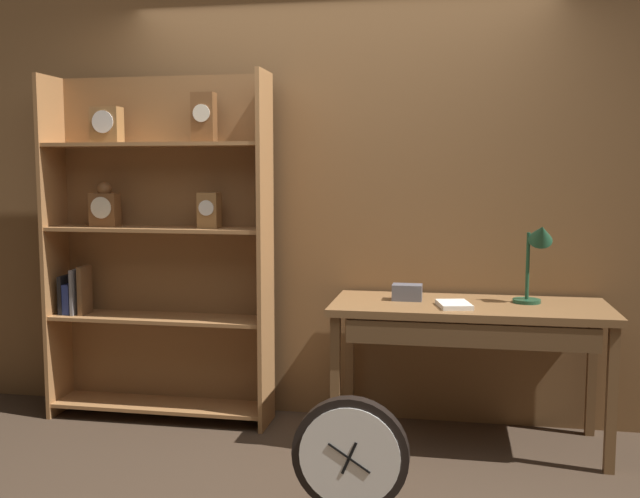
% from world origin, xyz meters
% --- Properties ---
extents(back_wood_panel, '(4.80, 0.05, 2.60)m').
position_xyz_m(back_wood_panel, '(0.00, 1.30, 1.30)').
color(back_wood_panel, brown).
rests_on(back_wood_panel, ground).
extents(bookshelf, '(1.36, 0.31, 2.07)m').
position_xyz_m(bookshelf, '(-1.08, 1.05, 1.04)').
color(bookshelf, '#9E6B3D').
rests_on(bookshelf, ground).
extents(workbench, '(1.49, 0.64, 0.79)m').
position_xyz_m(workbench, '(0.78, 0.89, 0.70)').
color(workbench, brown).
rests_on(workbench, ground).
extents(desk_lamp, '(0.20, 0.21, 0.47)m').
position_xyz_m(desk_lamp, '(1.13, 0.97, 1.09)').
color(desk_lamp, '#1E472D').
rests_on(desk_lamp, workbench).
extents(toolbox_small, '(0.16, 0.11, 0.09)m').
position_xyz_m(toolbox_small, '(0.44, 0.96, 0.83)').
color(toolbox_small, '#595960').
rests_on(toolbox_small, workbench).
extents(open_repair_manual, '(0.20, 0.25, 0.02)m').
position_xyz_m(open_repair_manual, '(0.70, 0.80, 0.80)').
color(open_repair_manual, silver).
rests_on(open_repair_manual, workbench).
extents(round_clock_large, '(0.51, 0.11, 0.55)m').
position_xyz_m(round_clock_large, '(0.27, -0.08, 0.28)').
color(round_clock_large, black).
rests_on(round_clock_large, ground).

